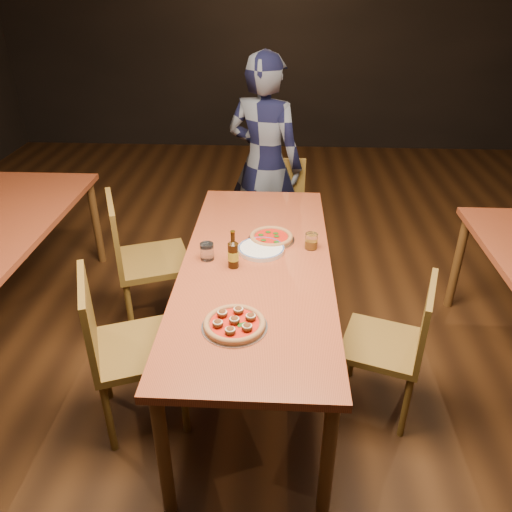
{
  "coord_description": "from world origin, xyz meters",
  "views": [
    {
      "loc": [
        0.12,
        -2.31,
        2.11
      ],
      "look_at": [
        0.0,
        -0.05,
        0.82
      ],
      "focal_mm": 35.0,
      "sensor_mm": 36.0,
      "label": 1
    }
  ],
  "objects_px": {
    "chair_main_e": "(382,344)",
    "pizza_margherita": "(271,237)",
    "pizza_meatball": "(234,323)",
    "amber_glass": "(311,241)",
    "plate_stack": "(261,249)",
    "diner": "(265,165)",
    "chair_end": "(276,220)",
    "beer_bottle": "(233,255)",
    "water_glass": "(207,251)",
    "chair_main_sw": "(153,260)",
    "chair_main_nw": "(137,347)",
    "table_main": "(256,274)"
  },
  "relations": [
    {
      "from": "chair_main_sw",
      "to": "beer_bottle",
      "type": "bearing_deg",
      "value": -151.76
    },
    {
      "from": "chair_main_nw",
      "to": "pizza_margherita",
      "type": "relative_size",
      "value": 3.43
    },
    {
      "from": "plate_stack",
      "to": "water_glass",
      "type": "height_order",
      "value": "water_glass"
    },
    {
      "from": "amber_glass",
      "to": "diner",
      "type": "distance_m",
      "value": 1.2
    },
    {
      "from": "chair_main_e",
      "to": "pizza_margherita",
      "type": "bearing_deg",
      "value": -112.19
    },
    {
      "from": "diner",
      "to": "chair_main_sw",
      "type": "bearing_deg",
      "value": 75.82
    },
    {
      "from": "chair_end",
      "to": "diner",
      "type": "xyz_separation_m",
      "value": [
        -0.1,
        0.21,
        0.37
      ]
    },
    {
      "from": "chair_end",
      "to": "plate_stack",
      "type": "relative_size",
      "value": 3.59
    },
    {
      "from": "table_main",
      "to": "amber_glass",
      "type": "xyz_separation_m",
      "value": [
        0.3,
        0.18,
        0.12
      ]
    },
    {
      "from": "chair_main_e",
      "to": "plate_stack",
      "type": "bearing_deg",
      "value": -101.7
    },
    {
      "from": "chair_main_e",
      "to": "diner",
      "type": "relative_size",
      "value": 0.51
    },
    {
      "from": "pizza_margherita",
      "to": "water_glass",
      "type": "distance_m",
      "value": 0.42
    },
    {
      "from": "water_glass",
      "to": "pizza_meatball",
      "type": "bearing_deg",
      "value": -71.14
    },
    {
      "from": "table_main",
      "to": "diner",
      "type": "relative_size",
      "value": 1.2
    },
    {
      "from": "beer_bottle",
      "to": "plate_stack",
      "type": "bearing_deg",
      "value": 51.93
    },
    {
      "from": "chair_end",
      "to": "amber_glass",
      "type": "height_order",
      "value": "chair_end"
    },
    {
      "from": "chair_main_nw",
      "to": "amber_glass",
      "type": "bearing_deg",
      "value": -78.21
    },
    {
      "from": "chair_main_sw",
      "to": "pizza_margherita",
      "type": "height_order",
      "value": "chair_main_sw"
    },
    {
      "from": "pizza_margherita",
      "to": "beer_bottle",
      "type": "relative_size",
      "value": 1.32
    },
    {
      "from": "chair_main_nw",
      "to": "plate_stack",
      "type": "relative_size",
      "value": 3.62
    },
    {
      "from": "beer_bottle",
      "to": "diner",
      "type": "height_order",
      "value": "diner"
    },
    {
      "from": "table_main",
      "to": "plate_stack",
      "type": "distance_m",
      "value": 0.16
    },
    {
      "from": "water_glass",
      "to": "amber_glass",
      "type": "bearing_deg",
      "value": 15.01
    },
    {
      "from": "pizza_margherita",
      "to": "diner",
      "type": "distance_m",
      "value": 1.08
    },
    {
      "from": "table_main",
      "to": "diner",
      "type": "distance_m",
      "value": 1.35
    },
    {
      "from": "chair_main_sw",
      "to": "amber_glass",
      "type": "relative_size",
      "value": 10.79
    },
    {
      "from": "pizza_meatball",
      "to": "pizza_margherita",
      "type": "height_order",
      "value": "pizza_meatball"
    },
    {
      "from": "chair_main_nw",
      "to": "amber_glass",
      "type": "height_order",
      "value": "chair_main_nw"
    },
    {
      "from": "table_main",
      "to": "diner",
      "type": "height_order",
      "value": "diner"
    },
    {
      "from": "chair_main_sw",
      "to": "beer_bottle",
      "type": "distance_m",
      "value": 0.84
    },
    {
      "from": "chair_main_nw",
      "to": "diner",
      "type": "height_order",
      "value": "diner"
    },
    {
      "from": "table_main",
      "to": "chair_main_sw",
      "type": "xyz_separation_m",
      "value": [
        -0.7,
        0.45,
        -0.19
      ]
    },
    {
      "from": "beer_bottle",
      "to": "water_glass",
      "type": "xyz_separation_m",
      "value": [
        -0.15,
        0.08,
        -0.03
      ]
    },
    {
      "from": "diner",
      "to": "chair_main_e",
      "type": "bearing_deg",
      "value": 136.84
    },
    {
      "from": "chair_end",
      "to": "water_glass",
      "type": "relative_size",
      "value": 9.9
    },
    {
      "from": "amber_glass",
      "to": "table_main",
      "type": "bearing_deg",
      "value": -149.07
    },
    {
      "from": "beer_bottle",
      "to": "amber_glass",
      "type": "height_order",
      "value": "beer_bottle"
    },
    {
      "from": "pizza_margherita",
      "to": "beer_bottle",
      "type": "xyz_separation_m",
      "value": [
        -0.19,
        -0.31,
        0.06
      ]
    },
    {
      "from": "pizza_meatball",
      "to": "diner",
      "type": "height_order",
      "value": "diner"
    },
    {
      "from": "chair_main_sw",
      "to": "water_glass",
      "type": "distance_m",
      "value": 0.68
    },
    {
      "from": "plate_stack",
      "to": "chair_main_e",
      "type": "bearing_deg",
      "value": -30.2
    },
    {
      "from": "chair_main_nw",
      "to": "pizza_margherita",
      "type": "height_order",
      "value": "chair_main_nw"
    },
    {
      "from": "pizza_meatball",
      "to": "chair_main_nw",
      "type": "bearing_deg",
      "value": 161.0
    },
    {
      "from": "chair_main_sw",
      "to": "pizza_meatball",
      "type": "distance_m",
      "value": 1.23
    },
    {
      "from": "water_glass",
      "to": "beer_bottle",
      "type": "bearing_deg",
      "value": -26.7
    },
    {
      "from": "plate_stack",
      "to": "beer_bottle",
      "type": "height_order",
      "value": "beer_bottle"
    },
    {
      "from": "chair_main_sw",
      "to": "chair_end",
      "type": "distance_m",
      "value": 1.04
    },
    {
      "from": "chair_end",
      "to": "diner",
      "type": "bearing_deg",
      "value": 115.58
    },
    {
      "from": "chair_main_e",
      "to": "beer_bottle",
      "type": "distance_m",
      "value": 0.91
    },
    {
      "from": "chair_main_e",
      "to": "amber_glass",
      "type": "distance_m",
      "value": 0.68
    }
  ]
}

